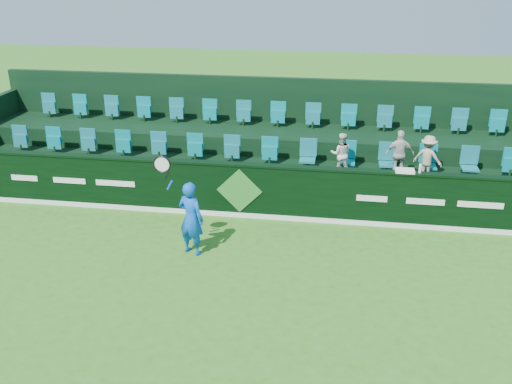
% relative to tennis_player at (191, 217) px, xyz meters
% --- Properties ---
extents(ground, '(60.00, 60.00, 0.00)m').
position_rel_tennis_player_xyz_m(ground, '(0.69, -2.00, -0.83)').
color(ground, '#396D1A').
rests_on(ground, ground).
extents(sponsor_hoarding, '(16.00, 0.25, 1.35)m').
position_rel_tennis_player_xyz_m(sponsor_hoarding, '(0.69, 2.00, -0.15)').
color(sponsor_hoarding, black).
rests_on(sponsor_hoarding, ground).
extents(stand_tier_front, '(16.00, 2.00, 0.80)m').
position_rel_tennis_player_xyz_m(stand_tier_front, '(0.69, 3.10, -0.43)').
color(stand_tier_front, black).
rests_on(stand_tier_front, ground).
extents(stand_tier_back, '(16.00, 1.80, 1.30)m').
position_rel_tennis_player_xyz_m(stand_tier_back, '(0.69, 5.00, -0.18)').
color(stand_tier_back, black).
rests_on(stand_tier_back, ground).
extents(stand_rear, '(16.00, 4.10, 2.60)m').
position_rel_tennis_player_xyz_m(stand_rear, '(0.69, 5.45, 0.39)').
color(stand_rear, black).
rests_on(stand_rear, ground).
extents(seat_row_front, '(13.50, 0.50, 0.60)m').
position_rel_tennis_player_xyz_m(seat_row_front, '(0.69, 3.50, 0.27)').
color(seat_row_front, '#16717B').
rests_on(seat_row_front, stand_tier_front).
extents(seat_row_back, '(13.50, 0.50, 0.60)m').
position_rel_tennis_player_xyz_m(seat_row_back, '(0.69, 5.30, 0.77)').
color(seat_row_back, '#16717B').
rests_on(seat_row_back, stand_tier_back).
extents(tennis_player, '(1.12, 0.57, 2.26)m').
position_rel_tennis_player_xyz_m(tennis_player, '(0.00, 0.00, 0.00)').
color(tennis_player, blue).
rests_on(tennis_player, ground).
extents(spectator_left, '(0.54, 0.44, 1.07)m').
position_rel_tennis_player_xyz_m(spectator_left, '(3.03, 3.12, 0.51)').
color(spectator_left, silver).
rests_on(spectator_left, stand_tier_front).
extents(spectator_middle, '(0.73, 0.36, 1.19)m').
position_rel_tennis_player_xyz_m(spectator_middle, '(4.44, 3.12, 0.57)').
color(spectator_middle, beige).
rests_on(spectator_middle, stand_tier_front).
extents(spectator_right, '(0.81, 0.67, 1.09)m').
position_rel_tennis_player_xyz_m(spectator_right, '(5.11, 3.12, 0.52)').
color(spectator_right, tan).
rests_on(spectator_right, stand_tier_front).
extents(towel, '(0.42, 0.28, 0.06)m').
position_rel_tennis_player_xyz_m(towel, '(4.47, 2.00, 0.56)').
color(towel, white).
rests_on(towel, sponsor_hoarding).
extents(drinks_bottle, '(0.06, 0.06, 0.20)m').
position_rel_tennis_player_xyz_m(drinks_bottle, '(4.80, 2.00, 0.62)').
color(drinks_bottle, silver).
rests_on(drinks_bottle, sponsor_hoarding).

